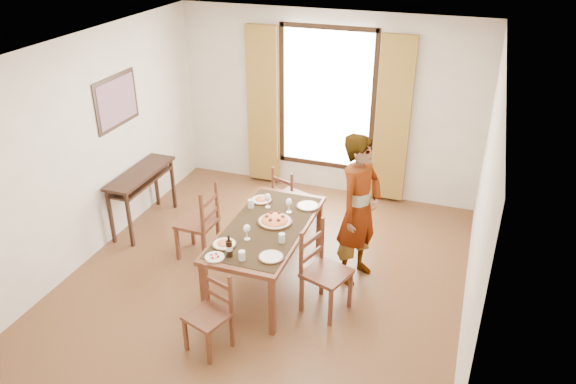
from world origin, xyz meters
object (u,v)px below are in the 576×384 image
(console_table, at_px, (141,180))
(pasta_platter, at_px, (275,219))
(dining_table, at_px, (266,231))
(man, at_px, (359,210))

(console_table, height_order, pasta_platter, pasta_platter)
(dining_table, bearing_deg, man, 25.42)
(console_table, xyz_separation_m, dining_table, (2.06, -0.68, 0.00))
(man, height_order, pasta_platter, man)
(dining_table, bearing_deg, console_table, 161.74)
(console_table, xyz_separation_m, pasta_platter, (2.13, -0.58, 0.12))
(console_table, distance_m, dining_table, 2.17)
(man, bearing_deg, pasta_platter, 133.27)
(dining_table, height_order, man, man)
(dining_table, height_order, pasta_platter, pasta_platter)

